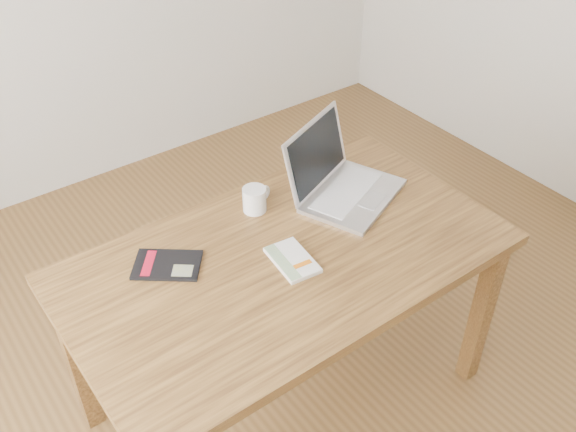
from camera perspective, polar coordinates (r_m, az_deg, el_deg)
room at (r=1.72m, az=1.27°, el=10.45°), size 4.04×4.04×2.70m
desk at (r=2.17m, az=-0.13°, el=-5.21°), size 1.46×0.84×0.75m
white_guidebook at (r=2.08m, az=0.39°, el=-3.94°), size 0.13×0.20×0.02m
black_guidebook at (r=2.10m, az=-10.69°, el=-4.29°), size 0.25×0.24×0.01m
laptop at (r=2.36m, az=4.66°, el=3.15°), size 0.47×0.44×0.26m
coffee_mug at (r=2.28m, az=-2.95°, el=1.54°), size 0.12×0.08×0.09m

